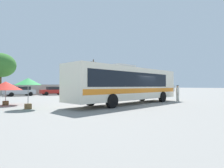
% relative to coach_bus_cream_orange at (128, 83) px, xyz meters
% --- Properties ---
extents(ground_plane, '(300.00, 300.00, 0.00)m').
position_rel_coach_bus_cream_orange_xyz_m(ground_plane, '(1.51, 9.59, -1.83)').
color(ground_plane, gray).
extents(perimeter_wall, '(80.00, 0.30, 1.88)m').
position_rel_coach_bus_cream_orange_xyz_m(perimeter_wall, '(1.51, 23.29, -0.89)').
color(perimeter_wall, '#B2AD9E').
rests_on(perimeter_wall, ground_plane).
extents(coach_bus_cream_orange, '(12.68, 4.30, 3.42)m').
position_rel_coach_bus_cream_orange_xyz_m(coach_bus_cream_orange, '(0.00, 0.00, 0.00)').
color(coach_bus_cream_orange, silver).
rests_on(coach_bus_cream_orange, ground_plane).
extents(attendant_by_bus_door, '(0.45, 0.45, 1.67)m').
position_rel_coach_bus_cream_orange_xyz_m(attendant_by_bus_door, '(6.24, -0.98, -0.88)').
color(attendant_by_bus_door, silver).
rests_on(attendant_by_bus_door, ground_plane).
extents(vendor_umbrella_near_gate_red, '(2.59, 2.59, 1.98)m').
position_rel_coach_bus_cream_orange_xyz_m(vendor_umbrella_near_gate_red, '(-8.82, 5.36, -0.23)').
color(vendor_umbrella_near_gate_red, gray).
rests_on(vendor_umbrella_near_gate_red, ground_plane).
extents(vendor_umbrella_secondary_green, '(1.80, 1.80, 2.16)m').
position_rel_coach_bus_cream_orange_xyz_m(vendor_umbrella_secondary_green, '(-7.98, 1.58, 0.01)').
color(vendor_umbrella_secondary_green, gray).
rests_on(vendor_umbrella_secondary_green, ground_plane).
extents(parked_car_second_silver, '(4.68, 2.26, 1.52)m').
position_rel_coach_bus_cream_orange_xyz_m(parked_car_second_silver, '(-4.63, 20.39, -1.03)').
color(parked_car_second_silver, '#B7BABF').
rests_on(parked_car_second_silver, ground_plane).
extents(parked_car_third_red, '(4.28, 2.25, 1.48)m').
position_rel_coach_bus_cream_orange_xyz_m(parked_car_third_red, '(0.68, 20.20, -1.05)').
color(parked_car_third_red, red).
rests_on(parked_car_third_red, ground_plane).
extents(parked_car_rightmost_black, '(4.72, 2.26, 1.42)m').
position_rel_coach_bus_cream_orange_xyz_m(parked_car_rightmost_black, '(5.91, 19.71, -1.07)').
color(parked_car_rightmost_black, black).
rests_on(parked_car_rightmost_black, ground_plane).
extents(utility_pole_near, '(1.78, 0.51, 7.80)m').
position_rel_coach_bus_cream_orange_xyz_m(utility_pole_near, '(11.98, 24.89, 2.25)').
color(utility_pole_near, '#4C3823').
rests_on(utility_pole_near, ground_plane).
extents(roadside_tree_midleft, '(5.27, 5.27, 7.72)m').
position_rel_coach_bus_cream_orange_xyz_m(roadside_tree_midleft, '(-6.42, 27.75, 3.63)').
color(roadside_tree_midleft, brown).
rests_on(roadside_tree_midleft, ground_plane).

